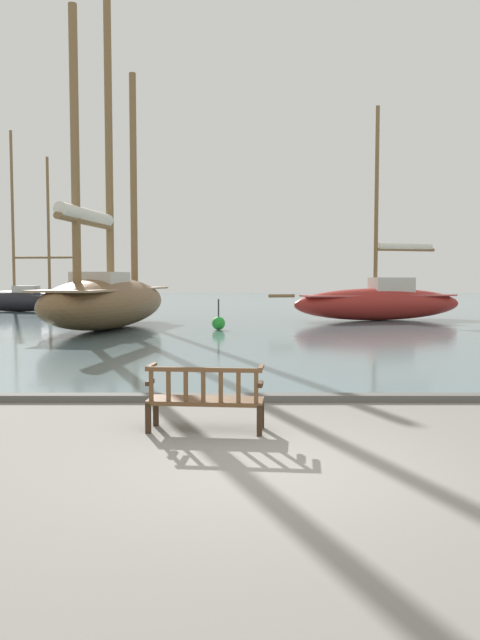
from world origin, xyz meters
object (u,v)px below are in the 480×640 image
sailboat_nearest_port (382,301)px  channel_buoy (220,323)px  sailboat_far_port (110,295)px  park_bench (207,398)px  sailboat_far_starboard (20,297)px

sailboat_nearest_port → channel_buoy: sailboat_nearest_port is taller
sailboat_far_port → sailboat_nearest_port: bearing=22.5°
sailboat_nearest_port → sailboat_far_port: 13.28m
park_bench → channel_buoy: bearing=91.3°
sailboat_far_starboard → sailboat_nearest_port: (20.68, -8.18, 0.05)m
sailboat_far_port → channel_buoy: (4.54, -0.71, -1.10)m
park_bench → channel_buoy: (-0.37, 16.18, -0.12)m
sailboat_nearest_port → sailboat_far_port: bearing=-157.5°
sailboat_far_starboard → channel_buoy: size_ratio=9.02×
park_bench → channel_buoy: channel_buoy is taller
sailboat_far_starboard → sailboat_far_port: (8.42, -13.26, 0.49)m
park_bench → sailboat_nearest_port: 23.17m
sailboat_far_starboard → sailboat_nearest_port: 22.24m
park_bench → sailboat_far_starboard: bearing=113.9°
park_bench → sailboat_nearest_port: (7.35, 21.97, 0.55)m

